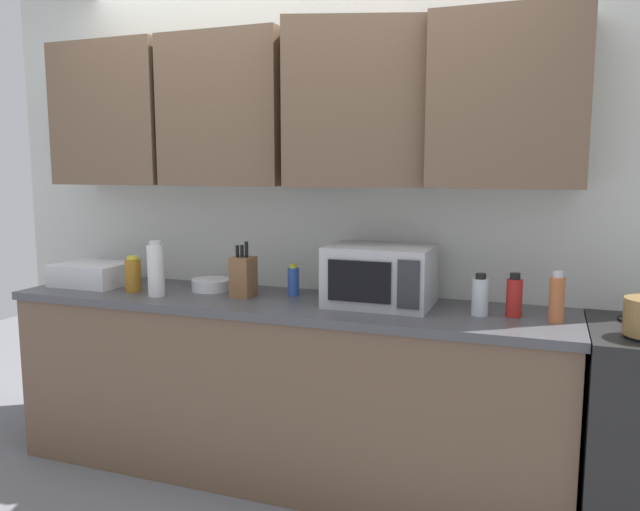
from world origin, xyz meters
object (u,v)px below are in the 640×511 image
at_px(bottle_red_sauce, 514,297).
at_px(knife_block, 243,276).
at_px(bottle_blue_cleaner, 293,281).
at_px(microwave, 380,276).
at_px(bottle_white_jar, 156,270).
at_px(bottle_clear_tall, 480,296).
at_px(dish_rack, 93,274).
at_px(bottle_spice_jar, 557,298).
at_px(bowl_ceramic_small, 213,285).
at_px(bottle_amber_vinegar, 133,275).

bearing_deg(bottle_red_sauce, knife_block, -178.86).
bearing_deg(knife_block, bottle_blue_cleaner, 27.84).
xyz_separation_m(microwave, bottle_red_sauce, (0.60, -0.02, -0.05)).
relative_size(bottle_blue_cleaner, bottle_white_jar, 0.57).
bearing_deg(bottle_red_sauce, bottle_clear_tall, -169.87).
bearing_deg(dish_rack, bottle_blue_cleaner, 5.72).
bearing_deg(bottle_spice_jar, bottle_white_jar, -176.44).
bearing_deg(bottle_blue_cleaner, bowl_ceramic_small, -177.14).
bearing_deg(bottle_amber_vinegar, knife_block, 7.55).
bearing_deg(knife_block, microwave, 4.21).
relative_size(bottle_spice_jar, bottle_amber_vinegar, 1.16).
xyz_separation_m(knife_block, bowl_ceramic_small, (-0.23, 0.09, -0.07)).
xyz_separation_m(microwave, dish_rack, (-1.62, -0.05, -0.08)).
bearing_deg(bottle_red_sauce, bottle_amber_vinegar, -176.82).
distance_m(bottle_spice_jar, bottle_white_jar, 1.88).
distance_m(bottle_blue_cleaner, bottle_red_sauce, 1.07).
xyz_separation_m(microwave, knife_block, (-0.69, -0.05, -0.04)).
bearing_deg(bottle_amber_vinegar, bowl_ceramic_small, 25.26).
bearing_deg(bottle_red_sauce, bottle_blue_cleaner, 175.12).
xyz_separation_m(bottle_blue_cleaner, bottle_red_sauce, (1.07, -0.09, 0.01)).
bearing_deg(bottle_spice_jar, bowl_ceramic_small, 176.15).
bearing_deg(microwave, bottle_red_sauce, -2.37).
height_order(bottle_amber_vinegar, bowl_ceramic_small, bottle_amber_vinegar).
relative_size(bottle_blue_cleaner, bottle_red_sauce, 0.84).
bearing_deg(bottle_spice_jar, bottle_amber_vinegar, -178.34).
distance_m(bottle_blue_cleaner, bottle_white_jar, 0.69).
xyz_separation_m(knife_block, bottle_red_sauce, (1.29, 0.03, -0.02)).
distance_m(bottle_clear_tall, bowl_ceramic_small, 1.39).
height_order(bottle_blue_cleaner, bottle_red_sauce, bottle_red_sauce).
xyz_separation_m(dish_rack, bottle_clear_tall, (2.08, -0.00, 0.03)).
distance_m(dish_rack, bottle_spice_jar, 2.39).
relative_size(bottle_spice_jar, bowl_ceramic_small, 1.00).
distance_m(knife_block, bottle_clear_tall, 1.15).
relative_size(microwave, knife_block, 1.71).
height_order(bottle_spice_jar, bowl_ceramic_small, bottle_spice_jar).
relative_size(bottle_red_sauce, bottle_white_jar, 0.68).
relative_size(microwave, bottle_red_sauce, 2.52).
relative_size(bottle_white_jar, bowl_ceramic_small, 1.28).
distance_m(bottle_red_sauce, bowl_ceramic_small, 1.52).
distance_m(bottle_clear_tall, bottle_blue_cleaner, 0.94).
height_order(bottle_blue_cleaner, bottle_white_jar, bottle_white_jar).
height_order(bottle_red_sauce, bowl_ceramic_small, bottle_red_sauce).
relative_size(bottle_blue_cleaner, bottle_amber_vinegar, 0.86).
bearing_deg(bottle_red_sauce, bottle_white_jar, -174.57).
height_order(knife_block, bottle_red_sauce, knife_block).
height_order(bottle_amber_vinegar, bottle_white_jar, bottle_white_jar).
relative_size(knife_block, bottle_amber_vinegar, 1.50).
distance_m(dish_rack, bottle_white_jar, 0.54).
relative_size(microwave, bowl_ceramic_small, 2.20).
bearing_deg(bottle_clear_tall, bottle_red_sauce, 10.13).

